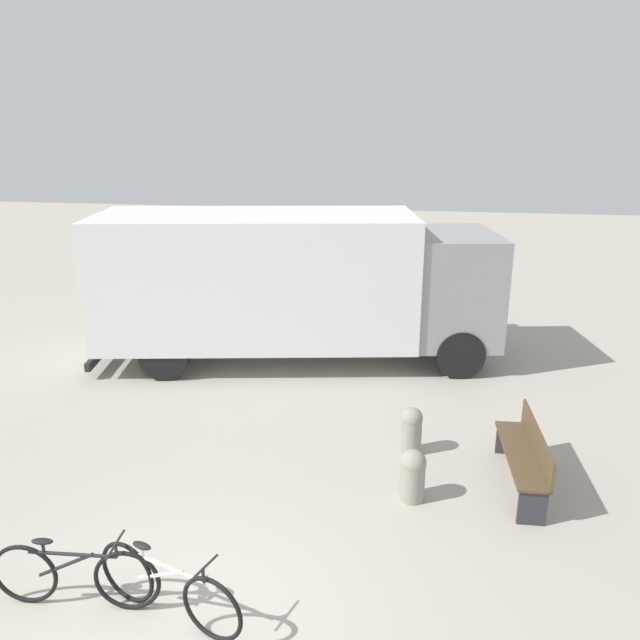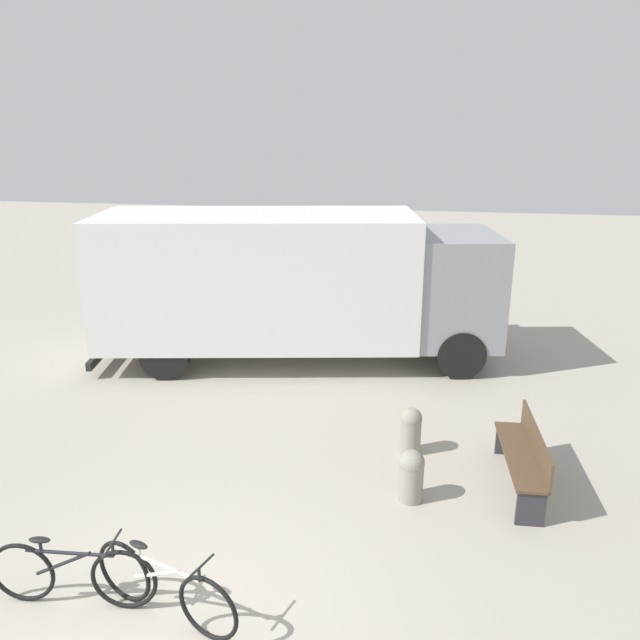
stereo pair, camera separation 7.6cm
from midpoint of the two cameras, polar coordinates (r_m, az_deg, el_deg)
ground_plane at (r=6.77m, az=-13.91°, el=-25.97°), size 60.00×60.00×0.00m
delivery_truck at (r=12.32m, az=-2.33°, el=3.69°), size 8.10×3.70×2.94m
park_bench at (r=8.75m, az=18.52°, el=-11.55°), size 0.48×1.81×0.86m
bicycle_near at (r=7.07m, az=-21.41°, el=-20.81°), size 1.72×0.44×0.77m
bicycle_middle at (r=6.67m, az=-13.73°, el=-22.62°), size 1.65×0.65×0.77m
bollard_near_bench at (r=8.20m, az=8.61°, el=-13.72°), size 0.33×0.33×0.70m
bollard_far_bench at (r=9.26m, az=8.55°, el=-9.81°), size 0.31×0.31×0.70m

